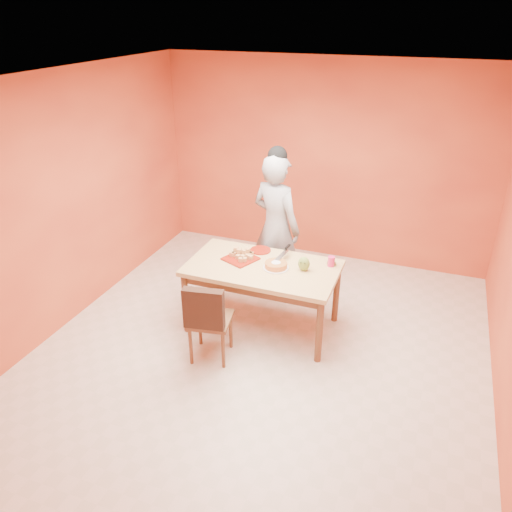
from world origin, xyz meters
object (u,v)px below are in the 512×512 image
at_px(dining_table, 263,274).
at_px(checker_tin, 331,264).
at_px(red_dinner_plate, 261,250).
at_px(sponge_cake, 276,265).
at_px(egg_ornament, 304,264).
at_px(dining_chair, 209,318).
at_px(pastry_platter, 241,259).
at_px(magenta_glass, 331,261).
at_px(person, 276,227).

relative_size(dining_table, checker_tin, 16.22).
distance_m(dining_table, red_dinner_plate, 0.38).
relative_size(sponge_cake, egg_ornament, 1.52).
bearing_deg(dining_chair, pastry_platter, 77.69).
xyz_separation_m(sponge_cake, checker_tin, (0.53, 0.28, -0.02)).
relative_size(pastry_platter, egg_ornament, 2.00).
bearing_deg(pastry_platter, dining_chair, -92.07).
relative_size(egg_ornament, checker_tin, 1.58).
distance_m(pastry_platter, egg_ornament, 0.72).
relative_size(dining_chair, pastry_platter, 2.87).
distance_m(dining_chair, red_dinner_plate, 1.10).
xyz_separation_m(dining_table, sponge_cake, (0.15, 0.00, 0.13)).
bearing_deg(dining_table, magenta_glass, 20.84).
bearing_deg(egg_ornament, sponge_cake, -145.19).
bearing_deg(sponge_cake, dining_chair, -122.61).
relative_size(dining_table, pastry_platter, 5.12).
bearing_deg(checker_tin, sponge_cake, -152.20).
height_order(dining_table, egg_ornament, egg_ornament).
height_order(dining_chair, magenta_glass, dining_chair).
bearing_deg(dining_chair, magenta_glass, 34.20).
distance_m(dining_chair, person, 1.52).
relative_size(pastry_platter, magenta_glass, 2.92).
bearing_deg(magenta_glass, egg_ornament, -140.75).
height_order(dining_table, checker_tin, checker_tin).
bearing_deg(pastry_platter, checker_tin, 13.21).
distance_m(person, egg_ornament, 0.86).
height_order(dining_chair, person, person).
bearing_deg(checker_tin, pastry_platter, -166.79).
distance_m(red_dinner_plate, egg_ornament, 0.65).
distance_m(pastry_platter, checker_tin, 0.98).
relative_size(pastry_platter, sponge_cake, 1.32).
bearing_deg(magenta_glass, pastry_platter, -168.11).
distance_m(sponge_cake, egg_ornament, 0.29).
bearing_deg(egg_ornament, checker_tin, 65.90).
distance_m(magenta_glass, checker_tin, 0.05).
distance_m(egg_ornament, magenta_glass, 0.32).
height_order(sponge_cake, egg_ornament, egg_ornament).
relative_size(dining_chair, magenta_glass, 8.37).
distance_m(pastry_platter, sponge_cake, 0.43).
height_order(egg_ornament, checker_tin, egg_ornament).
xyz_separation_m(dining_chair, magenta_glass, (0.98, 0.97, 0.35)).
height_order(dining_table, pastry_platter, pastry_platter).
height_order(dining_table, sponge_cake, sponge_cake).
bearing_deg(person, dining_table, 117.92).
relative_size(person, egg_ornament, 11.43).
xyz_separation_m(pastry_platter, magenta_glass, (0.96, 0.20, 0.04)).
distance_m(red_dinner_plate, magenta_glass, 0.83).
xyz_separation_m(pastry_platter, sponge_cake, (0.43, -0.06, 0.03)).
height_order(dining_chair, pastry_platter, dining_chair).
bearing_deg(dining_chair, checker_tin, 34.87).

